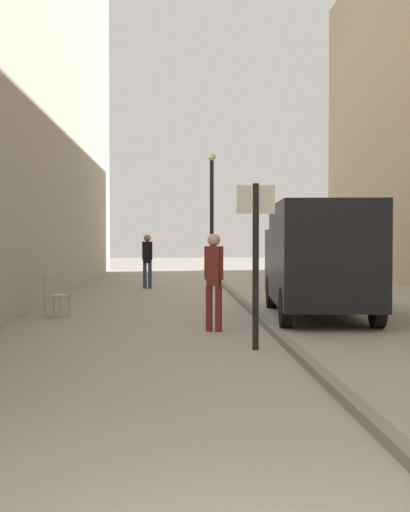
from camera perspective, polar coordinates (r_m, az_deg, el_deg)
ground_plane at (r=14.97m, az=-1.85°, el=-5.09°), size 80.00×80.00×0.00m
kerb_strip at (r=15.08m, az=4.19°, el=-4.82°), size 0.16×40.00×0.12m
pedestrian_main_foreground at (r=12.10m, az=0.78°, el=-1.67°), size 0.35×0.27×1.83m
pedestrian_far_crossing at (r=22.24m, az=-5.09°, el=-0.11°), size 0.35×0.27×1.85m
delivery_van at (r=14.51m, az=9.92°, el=-0.07°), size 2.35×5.23×2.49m
street_sign_post at (r=10.14m, az=4.47°, el=0.42°), size 0.60×0.10×2.60m
lamp_post at (r=23.29m, az=0.60°, el=4.05°), size 0.28×0.28×4.76m
cafe_chair_near_window at (r=14.74m, az=-13.17°, el=-3.11°), size 0.56×0.56×0.94m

